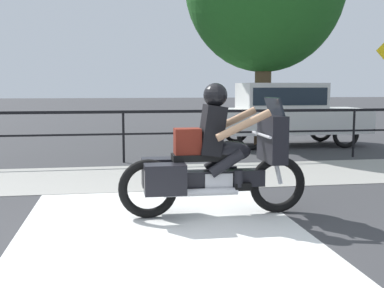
# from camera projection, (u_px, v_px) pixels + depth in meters

# --- Properties ---
(ground_plane) EXTENTS (120.00, 120.00, 0.00)m
(ground_plane) POSITION_uv_depth(u_px,v_px,m) (134.00, 238.00, 5.04)
(ground_plane) COLOR #38383A
(sidewalk_band) EXTENTS (44.00, 2.40, 0.01)m
(sidewalk_band) POSITION_uv_depth(u_px,v_px,m) (126.00, 177.00, 8.37)
(sidewalk_band) COLOR #99968E
(sidewalk_band) RESTS_ON ground
(crosswalk_band) EXTENTS (3.13, 6.00, 0.01)m
(crosswalk_band) POSITION_uv_depth(u_px,v_px,m) (166.00, 242.00, 4.89)
(crosswalk_band) COLOR silver
(crosswalk_band) RESTS_ON ground
(fence_railing) EXTENTS (36.00, 0.05, 1.09)m
(fence_railing) POSITION_uv_depth(u_px,v_px,m) (123.00, 122.00, 9.90)
(fence_railing) COLOR black
(fence_railing) RESTS_ON ground
(motorcycle) EXTENTS (2.34, 0.76, 1.62)m
(motorcycle) POSITION_uv_depth(u_px,v_px,m) (215.00, 159.00, 5.85)
(motorcycle) COLOR black
(motorcycle) RESTS_ON ground
(parked_car) EXTENTS (4.05, 1.65, 1.66)m
(parked_car) POSITION_uv_depth(u_px,v_px,m) (285.00, 110.00, 12.75)
(parked_car) COLOR silver
(parked_car) RESTS_ON ground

